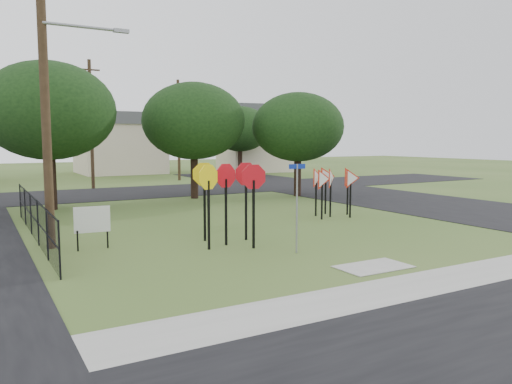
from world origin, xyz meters
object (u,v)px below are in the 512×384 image
at_px(street_name_sign, 297,202).
at_px(yield_sign_cluster, 332,180).
at_px(stop_sign_cluster, 228,185).
at_px(info_board, 92,221).

relative_size(street_name_sign, yield_sign_cluster, 0.95).
xyz_separation_m(street_name_sign, stop_sign_cluster, (-1.28, 2.14, 0.41)).
height_order(yield_sign_cluster, info_board, yield_sign_cluster).
relative_size(street_name_sign, stop_sign_cluster, 1.01).
distance_m(street_name_sign, yield_sign_cluster, 7.66).
height_order(street_name_sign, stop_sign_cluster, street_name_sign).
distance_m(yield_sign_cluster, info_board, 11.02).
height_order(street_name_sign, yield_sign_cluster, street_name_sign).
bearing_deg(street_name_sign, yield_sign_cluster, 43.77).
distance_m(stop_sign_cluster, yield_sign_cluster, 7.51).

